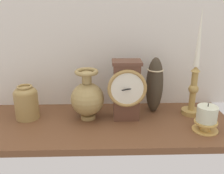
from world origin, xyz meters
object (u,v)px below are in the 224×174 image
at_px(mantel_clock, 126,90).
at_px(brass_vase_jar, 26,101).
at_px(pillar_candle_front, 206,118).
at_px(tall_ceramic_vase, 155,85).
at_px(candlestick_tall_left, 194,81).
at_px(brass_vase_bulbous, 87,98).

bearing_deg(mantel_clock, brass_vase_jar, 177.56).
height_order(pillar_candle_front, tall_ceramic_vase, tall_ceramic_vase).
distance_m(mantel_clock, candlestick_tall_left, 0.27).
bearing_deg(brass_vase_jar, candlestick_tall_left, 1.58).
height_order(candlestick_tall_left, tall_ceramic_vase, candlestick_tall_left).
xyz_separation_m(candlestick_tall_left, brass_vase_jar, (-0.65, -0.02, -0.07)).
distance_m(mantel_clock, tall_ceramic_vase, 0.13).
bearing_deg(tall_ceramic_vase, candlestick_tall_left, -10.33).
bearing_deg(brass_vase_jar, brass_vase_bulbous, -2.52).
xyz_separation_m(mantel_clock, brass_vase_jar, (-0.38, 0.02, -0.05)).
bearing_deg(brass_vase_bulbous, pillar_candle_front, -14.43).
height_order(brass_vase_jar, pillar_candle_front, brass_vase_jar).
relative_size(mantel_clock, tall_ceramic_vase, 1.00).
bearing_deg(pillar_candle_front, mantel_clock, 159.45).
relative_size(brass_vase_jar, tall_ceramic_vase, 0.58).
distance_m(candlestick_tall_left, tall_ceramic_vase, 0.15).
xyz_separation_m(brass_vase_bulbous, brass_vase_jar, (-0.23, 0.01, -0.02)).
relative_size(brass_vase_jar, pillar_candle_front, 1.29).
distance_m(brass_vase_jar, tall_ceramic_vase, 0.50).
bearing_deg(candlestick_tall_left, tall_ceramic_vase, 169.67).
xyz_separation_m(mantel_clock, brass_vase_bulbous, (-0.15, 0.01, -0.03)).
height_order(brass_vase_jar, tall_ceramic_vase, tall_ceramic_vase).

